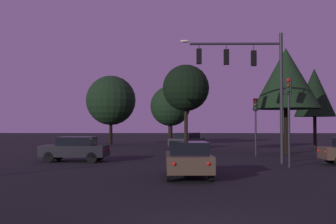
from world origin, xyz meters
TOP-DOWN VIEW (x-y plane):
  - ground_plane at (0.00, 24.50)m, footprint 168.00×168.00m
  - traffic_signal_mast_arm at (3.80, 14.73)m, footprint 6.02×0.41m
  - traffic_light_corner_left at (5.34, 12.42)m, footprint 0.37×0.39m
  - traffic_light_corner_right at (5.12, 19.98)m, footprint 0.35×0.38m
  - car_nearside_lane at (-0.07, 8.52)m, footprint 1.98×4.14m
  - car_crossing_left at (-6.76, 15.75)m, footprint 4.18×2.06m
  - car_far_lane at (0.50, 29.54)m, footprint 3.62×4.46m
  - tree_behind_sign at (0.21, 22.46)m, footprint 3.64×3.64m
  - tree_left_far at (-1.20, 36.85)m, footprint 4.58×4.58m
  - tree_center_horizon at (7.94, 22.27)m, footprint 5.15×5.15m
  - tree_right_cluster at (-8.03, 36.94)m, footprint 5.68×5.68m
  - tree_lot_edge at (12.97, 30.50)m, footprint 3.90×3.90m

SIDE VIEW (x-z plane):
  - ground_plane at x=0.00m, z-range 0.00..0.00m
  - car_crossing_left at x=-6.76m, z-range 0.03..1.55m
  - car_far_lane at x=0.50m, z-range 0.03..1.55m
  - car_nearside_lane at x=-0.07m, z-range 0.03..1.55m
  - traffic_light_corner_right at x=5.12m, z-range 0.87..5.01m
  - traffic_light_corner_left at x=5.34m, z-range 0.97..5.72m
  - tree_left_far at x=-1.20m, z-range 1.05..7.78m
  - tree_right_cluster at x=-8.03m, z-range 1.12..9.06m
  - tree_behind_sign at x=0.21m, z-range 1.65..8.61m
  - traffic_signal_mast_arm at x=3.80m, z-range 1.49..9.12m
  - tree_lot_edge at x=12.97m, z-range 1.52..9.34m
  - tree_center_horizon at x=7.94m, z-range 1.73..9.96m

